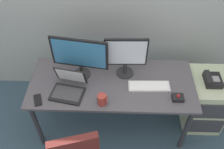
% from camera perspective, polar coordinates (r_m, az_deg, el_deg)
% --- Properties ---
extents(ground_plane, '(8.00, 8.00, 0.00)m').
position_cam_1_polar(ground_plane, '(3.09, -0.00, -11.02)').
color(ground_plane, '#364E60').
extents(desk, '(1.67, 0.70, 0.73)m').
position_cam_1_polar(desk, '(2.56, -0.00, -3.04)').
color(desk, '#4E4B52').
rests_on(desk, ground).
extents(file_cabinet, '(0.42, 0.53, 0.67)m').
position_cam_1_polar(file_cabinet, '(3.05, 20.31, -5.63)').
color(file_cabinet, '#B8C6A2').
rests_on(file_cabinet, ground).
extents(desk_phone, '(0.17, 0.20, 0.09)m').
position_cam_1_polar(desk_phone, '(2.77, 22.14, -1.14)').
color(desk_phone, black).
rests_on(desk_phone, file_cabinet).
extents(monitor_main, '(0.56, 0.18, 0.46)m').
position_cam_1_polar(monitor_main, '(2.42, -7.51, 4.45)').
color(monitor_main, '#262628').
rests_on(monitor_main, desk).
extents(monitor_side, '(0.42, 0.18, 0.45)m').
position_cam_1_polar(monitor_side, '(2.42, 3.21, 4.56)').
color(monitor_side, '#262628').
rests_on(monitor_side, desk).
extents(keyboard, '(0.41, 0.15, 0.03)m').
position_cam_1_polar(keyboard, '(2.48, 8.56, -2.70)').
color(keyboard, silver).
rests_on(keyboard, desk).
extents(laptop, '(0.36, 0.34, 0.23)m').
position_cam_1_polar(laptop, '(2.43, -10.00, -2.89)').
color(laptop, black).
rests_on(laptop, desk).
extents(trackball_mouse, '(0.11, 0.09, 0.07)m').
position_cam_1_polar(trackball_mouse, '(2.43, 14.97, -5.14)').
color(trackball_mouse, black).
rests_on(trackball_mouse, desk).
extents(coffee_mug, '(0.09, 0.08, 0.11)m').
position_cam_1_polar(coffee_mug, '(2.30, -2.28, -5.79)').
color(coffee_mug, '#A1342C').
rests_on(coffee_mug, desk).
extents(cell_phone, '(0.11, 0.16, 0.01)m').
position_cam_1_polar(cell_phone, '(2.46, -16.76, -5.67)').
color(cell_phone, black).
rests_on(cell_phone, desk).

